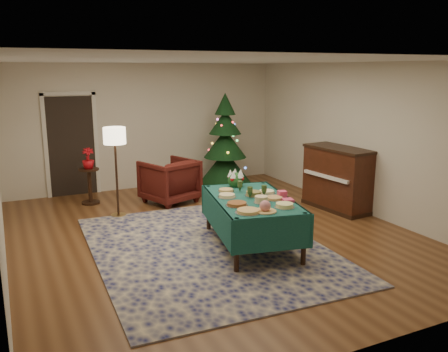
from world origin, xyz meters
name	(u,v)px	position (x,y,z in m)	size (l,w,h in m)	color
room_shell	(212,151)	(0.00, 0.00, 1.35)	(7.00, 7.00, 7.00)	#593319
doorway	(71,143)	(-1.60, 3.48, 1.10)	(1.08, 0.04, 2.16)	black
rug	(208,248)	(-0.31, -0.52, 0.01)	(3.20, 4.20, 0.02)	#15194F
buffet_table	(252,208)	(0.31, -0.72, 0.59)	(1.47, 2.09, 0.74)	black
platter_0	(248,211)	(-0.08, -1.33, 0.76)	(0.35, 0.35, 0.05)	silver
platter_1	(265,207)	(0.14, -1.40, 0.81)	(0.31, 0.31, 0.16)	silver
platter_2	(285,206)	(0.48, -1.33, 0.77)	(0.27, 0.27, 0.06)	silver
platter_3	(237,204)	(-0.06, -0.97, 0.76)	(0.31, 0.31, 0.05)	silver
platter_4	(261,200)	(0.31, -1.00, 0.79)	(0.22, 0.22, 0.10)	silver
platter_5	(274,198)	(0.57, -0.92, 0.76)	(0.29, 0.29, 0.04)	silver
platter_6	(227,196)	(0.00, -0.53, 0.76)	(0.27, 0.27, 0.05)	silver
platter_7	(253,194)	(0.39, -0.62, 0.77)	(0.26, 0.26, 0.07)	silver
platter_8	(267,192)	(0.65, -0.56, 0.76)	(0.27, 0.27, 0.04)	silver
platter_9	(226,190)	(0.14, -0.21, 0.76)	(0.25, 0.25, 0.04)	silver
goblet_0	(240,186)	(0.32, -0.33, 0.83)	(0.08, 0.08, 0.17)	#2D471E
goblet_1	(264,191)	(0.51, -0.72, 0.83)	(0.08, 0.08, 0.17)	#2D471E
goblet_2	(250,192)	(0.28, -0.72, 0.83)	(0.08, 0.08, 0.17)	#2D471E
napkin_stack	(288,200)	(0.69, -1.10, 0.76)	(0.15, 0.15, 0.04)	#DC3D63
gift_box	(282,194)	(0.73, -0.87, 0.79)	(0.12, 0.12, 0.10)	#E23E63
centerpiece	(236,179)	(0.42, 0.01, 0.87)	(0.27, 0.27, 0.31)	#1E4C1E
armchair	(169,179)	(0.01, 2.08, 0.47)	(0.92, 0.86, 0.95)	#47130F
floor_lamp	(115,141)	(-1.12, 1.61, 1.35)	(0.39, 0.39, 1.60)	#A57F3F
side_table	(90,187)	(-1.42, 2.65, 0.34)	(0.39, 0.39, 0.70)	black
potted_plant	(88,163)	(-1.42, 2.65, 0.81)	(0.23, 0.40, 0.23)	red
christmas_tree	(225,145)	(1.54, 2.73, 0.93)	(1.23, 1.23, 2.08)	black
piano	(338,179)	(2.70, 0.29, 0.57)	(0.76, 1.41, 1.17)	black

